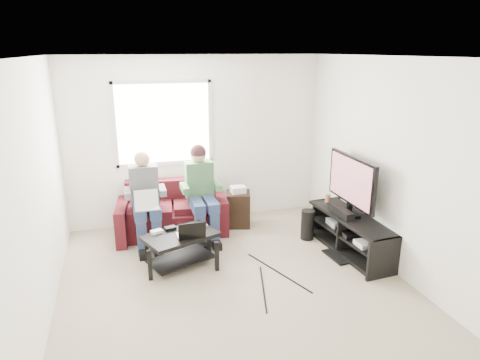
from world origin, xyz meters
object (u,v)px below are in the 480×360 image
object	(u,v)px
sofa	(173,214)
coffee_table	(181,243)
tv	(351,182)
subwoofer	(308,225)
end_table	(238,208)
tv_stand	(351,236)

from	to	relation	value
sofa	coffee_table	xyz separation A→B (m)	(-0.05, -1.11, 0.03)
coffee_table	tv	world-z (taller)	tv
subwoofer	end_table	distance (m)	1.14
tv_stand	coffee_table	bearing A→B (deg)	174.09
tv_stand	end_table	distance (m)	1.80
tv_stand	tv	bearing A→B (deg)	91.47
coffee_table	tv_stand	bearing A→B (deg)	-5.91
coffee_table	end_table	distance (m)	1.52
coffee_table	tv_stand	xyz separation A→B (m)	(2.30, -0.24, -0.10)
sofa	end_table	bearing A→B (deg)	-1.50
tv_stand	subwoofer	bearing A→B (deg)	126.12
tv	subwoofer	size ratio (longest dim) A/B	2.48
sofa	subwoofer	distance (m)	2.02
coffee_table	tv	xyz separation A→B (m)	(2.30, -0.14, 0.65)
tv_stand	end_table	size ratio (longest dim) A/B	2.45
subwoofer	tv	bearing A→B (deg)	-48.38
sofa	end_table	distance (m)	1.02
sofa	subwoofer	xyz separation A→B (m)	(1.85, -0.80, -0.07)
sofa	coffee_table	bearing A→B (deg)	-92.55
coffee_table	end_table	bearing A→B (deg)	45.22
sofa	subwoofer	bearing A→B (deg)	-23.36
tv	subwoofer	world-z (taller)	tv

